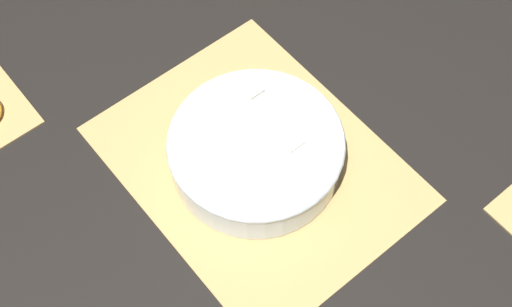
# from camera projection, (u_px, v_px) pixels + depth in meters

# --- Properties ---
(ground_plane) EXTENTS (6.00, 6.00, 0.00)m
(ground_plane) POSITION_uv_depth(u_px,v_px,m) (256.00, 164.00, 1.13)
(ground_plane) COLOR black
(bamboo_mat_center) EXTENTS (0.47, 0.37, 0.01)m
(bamboo_mat_center) POSITION_uv_depth(u_px,v_px,m) (256.00, 163.00, 1.13)
(bamboo_mat_center) COLOR tan
(bamboo_mat_center) RESTS_ON ground_plane
(fruit_salad_bowl) EXTENTS (0.27, 0.27, 0.08)m
(fruit_salad_bowl) POSITION_uv_depth(u_px,v_px,m) (256.00, 150.00, 1.09)
(fruit_salad_bowl) COLOR silver
(fruit_salad_bowl) RESTS_ON bamboo_mat_center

